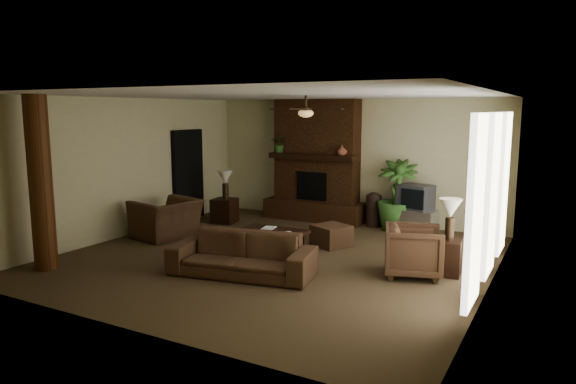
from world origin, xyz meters
The scene contains 23 objects.
room_shell centered at (0.00, 0.00, 1.40)m, with size 7.00×7.00×7.00m.
fireplace centered at (-0.80, 3.22, 1.16)m, with size 2.40×0.70×2.80m.
windows centered at (3.45, 0.20, 1.35)m, with size 0.08×3.65×2.35m.
log_column centered at (-2.95, -2.40, 1.40)m, with size 0.36×0.36×2.80m, color #573015.
doorway centered at (-3.44, 1.80, 1.05)m, with size 0.10×1.00×2.10m, color black.
ceiling_fan centered at (0.40, 0.30, 2.53)m, with size 1.35×1.35×0.37m.
sofa centered at (0.03, -1.14, 0.44)m, with size 2.24×0.65×0.88m, color #49311F.
armchair_left centered at (-2.67, 0.15, 0.52)m, with size 1.18×0.77×1.03m, color #49311F.
armchair_right centered at (2.38, 0.11, 0.43)m, with size 0.84×0.79×0.87m, color #49311F.
coffee_table centered at (-0.19, 0.15, 0.37)m, with size 1.20×0.70×0.43m.
ottoman centered at (0.53, 1.14, 0.20)m, with size 0.60×0.60×0.40m, color #49311F.
tv_stand centered at (1.64, 2.94, 0.25)m, with size 0.85×0.50×0.50m, color silver.
tv centered at (1.63, 2.96, 0.76)m, with size 0.76×0.68×0.52m.
floor_vase centered at (0.66, 3.15, 0.43)m, with size 0.34×0.34×0.77m.
floor_plant centered at (1.21, 3.02, 0.42)m, with size 0.85×1.52×0.85m, color #335D25.
side_table_left centered at (-2.47, 1.88, 0.28)m, with size 0.50×0.50×0.55m, color black.
lamp_left centered at (-2.45, 1.90, 1.00)m, with size 0.41×0.41×0.65m.
side_table_right centered at (2.78, 0.44, 0.28)m, with size 0.50×0.50×0.55m, color black.
lamp_right centered at (2.83, 0.47, 1.00)m, with size 0.43×0.43×0.65m.
mantel_plant centered at (-1.64, 2.99, 1.72)m, with size 0.38×0.42×0.33m, color #335D25.
mantel_vase centered at (-0.04, 2.96, 1.67)m, with size 0.22×0.23×0.22m, color #97513C.
book_a centered at (-0.39, 0.17, 0.57)m, with size 0.22×0.03×0.29m, color #999999.
book_b centered at (0.08, 0.04, 0.58)m, with size 0.21×0.02×0.29m, color #999999.
Camera 1 is at (4.43, -7.68, 2.56)m, focal length 32.45 mm.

